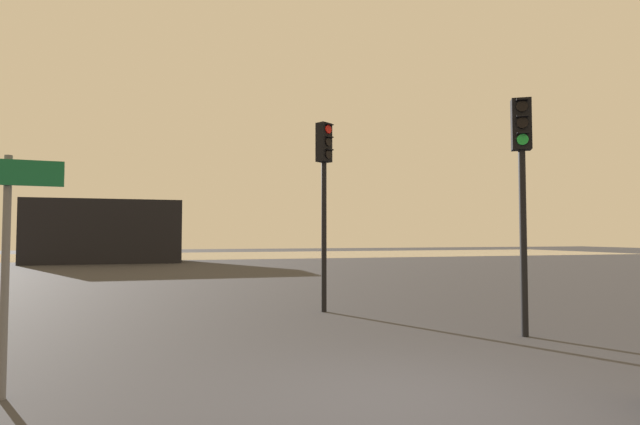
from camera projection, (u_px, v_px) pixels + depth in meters
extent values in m
plane|color=#333338|center=(409.00, 404.00, 5.12)|extent=(120.00, 120.00, 0.00)
cube|color=#9E937F|center=(203.00, 255.00, 43.06)|extent=(80.00, 16.00, 0.01)
cube|color=black|center=(107.00, 232.00, 31.75)|extent=(9.15, 4.00, 3.95)
cylinder|color=black|center=(324.00, 236.00, 11.37)|extent=(0.12, 0.12, 3.42)
cube|color=black|center=(324.00, 143.00, 11.47)|extent=(0.40, 0.37, 0.90)
cylinder|color=red|center=(328.00, 129.00, 11.40)|extent=(0.18, 0.13, 0.19)
cube|color=black|center=(329.00, 124.00, 11.39)|extent=(0.22, 0.20, 0.02)
cylinder|color=black|center=(328.00, 142.00, 11.38)|extent=(0.18, 0.13, 0.19)
cube|color=black|center=(329.00, 137.00, 11.37)|extent=(0.22, 0.20, 0.02)
cylinder|color=black|center=(328.00, 154.00, 11.37)|extent=(0.18, 0.13, 0.19)
cube|color=black|center=(329.00, 150.00, 11.36)|extent=(0.22, 0.20, 0.02)
cylinder|color=black|center=(523.00, 242.00, 8.62)|extent=(0.12, 0.12, 3.22)
cube|color=black|center=(521.00, 124.00, 8.71)|extent=(0.40, 0.37, 0.90)
cylinder|color=black|center=(522.00, 106.00, 8.60)|extent=(0.18, 0.12, 0.19)
cube|color=black|center=(522.00, 100.00, 8.58)|extent=(0.22, 0.20, 0.02)
cylinder|color=black|center=(522.00, 123.00, 8.58)|extent=(0.18, 0.12, 0.19)
cube|color=black|center=(522.00, 116.00, 8.57)|extent=(0.22, 0.20, 0.02)
cylinder|color=green|center=(523.00, 139.00, 8.57)|extent=(0.18, 0.12, 0.19)
cube|color=black|center=(523.00, 133.00, 8.56)|extent=(0.22, 0.20, 0.02)
cylinder|color=slate|center=(5.00, 276.00, 5.33)|extent=(0.08, 0.08, 2.60)
cube|color=#116038|center=(7.00, 172.00, 5.33)|extent=(1.10, 0.12, 0.28)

